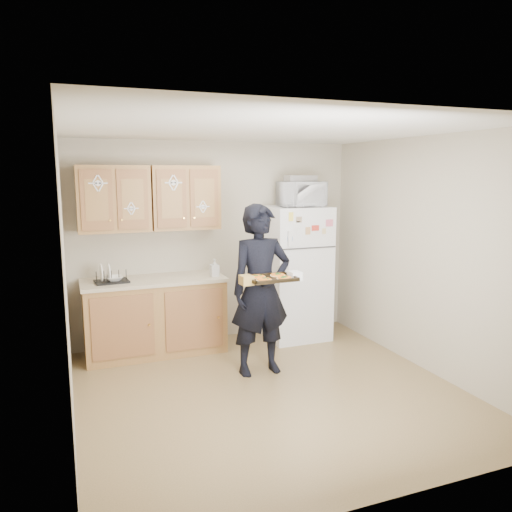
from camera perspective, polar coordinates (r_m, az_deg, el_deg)
The scene contains 23 objects.
floor at distance 5.06m, azimuth 1.57°, elevation -15.21°, with size 3.60×3.60×0.00m, color brown.
ceiling at distance 4.62m, azimuth 1.72°, elevation 14.27°, with size 3.60×3.60×0.00m, color white.
wall_back at distance 6.36m, azimuth -4.62°, elevation 1.63°, with size 3.60×0.04×2.50m, color #B1A790.
wall_front at distance 3.14m, azimuth 14.48°, elevation -6.77°, with size 3.60×0.04×2.50m, color #B1A790.
wall_left at distance 4.33m, azimuth -20.93°, elevation -2.66°, with size 0.04×3.60×2.50m, color #B1A790.
wall_right at distance 5.62m, azimuth 18.84°, elevation 0.11°, with size 0.04×3.60×2.50m, color #B1A790.
refrigerator at distance 6.42m, azimuth 4.54°, elevation -1.92°, with size 0.75×0.70×1.70m, color white.
base_cabinet at distance 6.04m, azimuth -11.45°, elevation -6.92°, with size 1.60×0.60×0.86m, color olive.
countertop at distance 5.93m, azimuth -11.60°, elevation -2.74°, with size 1.64×0.64×0.04m, color beige.
upper_cab_left at distance 5.89m, azimuth -15.98°, elevation 6.29°, with size 0.80×0.33×0.75m, color olive.
upper_cab_right at distance 6.02m, azimuth -8.14°, elevation 6.62°, with size 0.80×0.33×0.75m, color olive.
cereal_box at distance 7.02m, azimuth 7.43°, elevation -6.78°, with size 0.20×0.07×0.32m, color gold.
person at distance 5.24m, azimuth 0.54°, elevation -3.91°, with size 0.66×0.43×1.80m, color black.
baking_tray at distance 4.92m, azimuth 1.73°, elevation -2.63°, with size 0.47×0.34×0.04m, color black.
pizza_front_left at distance 4.81m, azimuth 0.93°, elevation -2.71°, with size 0.16×0.16×0.02m, color orange.
pizza_front_right at distance 4.90m, azimuth 3.26°, elevation -2.50°, with size 0.16×0.16×0.02m, color orange.
pizza_back_left at distance 4.95m, azimuth 0.21°, elevation -2.37°, with size 0.16×0.16×0.02m, color orange.
pizza_back_right at distance 5.03m, azimuth 2.49°, elevation -2.17°, with size 0.16×0.16×0.02m, color orange.
microwave at distance 6.27m, azimuth 5.17°, elevation 7.06°, with size 0.56×0.38×0.31m, color white.
foil_pan at distance 6.30m, azimuth 5.10°, elevation 8.82°, with size 0.36×0.25×0.08m, color silver.
dish_rack at distance 5.83m, azimuth -16.19°, elevation -2.21°, with size 0.36×0.27×0.14m, color black.
bowl at distance 5.84m, azimuth -15.92°, elevation -2.48°, with size 0.20×0.20×0.05m, color white.
soap_bottle at distance 5.94m, azimuth -4.77°, elevation -1.34°, with size 0.09×0.10×0.21m, color white.
Camera 1 is at (-1.78, -4.24, 2.11)m, focal length 35.00 mm.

